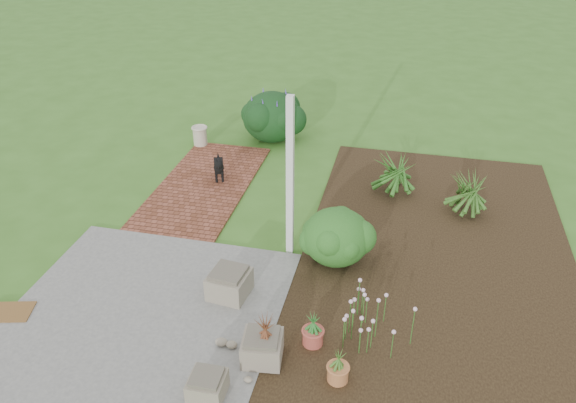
% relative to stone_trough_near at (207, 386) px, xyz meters
% --- Properties ---
extents(ground, '(80.00, 80.00, 0.00)m').
position_rel_stone_trough_near_xyz_m(ground, '(-0.04, 2.80, -0.17)').
color(ground, '#3A6A21').
rests_on(ground, ground).
extents(concrete_patio, '(3.50, 3.50, 0.04)m').
position_rel_stone_trough_near_xyz_m(concrete_patio, '(-1.29, 1.05, -0.15)').
color(concrete_patio, slate).
rests_on(concrete_patio, ground).
extents(brick_path, '(1.60, 3.50, 0.04)m').
position_rel_stone_trough_near_xyz_m(brick_path, '(-1.74, 4.55, -0.15)').
color(brick_path, brown).
rests_on(brick_path, ground).
extents(garden_bed, '(4.00, 7.00, 0.03)m').
position_rel_stone_trough_near_xyz_m(garden_bed, '(2.46, 3.30, -0.15)').
color(garden_bed, black).
rests_on(garden_bed, ground).
extents(veranda_post, '(0.10, 0.10, 2.50)m').
position_rel_stone_trough_near_xyz_m(veranda_post, '(0.26, 2.90, 1.08)').
color(veranda_post, white).
rests_on(veranda_post, ground).
extents(stone_trough_near, '(0.40, 0.40, 0.26)m').
position_rel_stone_trough_near_xyz_m(stone_trough_near, '(0.00, 0.00, 0.00)').
color(stone_trough_near, '#7A725A').
rests_on(stone_trough_near, concrete_patio).
extents(stone_trough_mid, '(0.52, 0.52, 0.31)m').
position_rel_stone_trough_near_xyz_m(stone_trough_mid, '(0.44, 0.66, 0.02)').
color(stone_trough_mid, gray).
rests_on(stone_trough_mid, concrete_patio).
extents(stone_trough_far, '(0.57, 0.57, 0.34)m').
position_rel_stone_trough_near_xyz_m(stone_trough_far, '(-0.30, 1.69, 0.04)').
color(stone_trough_far, gray).
rests_on(stone_trough_far, concrete_patio).
extents(coir_doormat, '(0.69, 0.53, 0.02)m').
position_rel_stone_trough_near_xyz_m(coir_doormat, '(-3.02, 0.67, -0.12)').
color(coir_doormat, brown).
rests_on(coir_doormat, concrete_patio).
extents(black_dog, '(0.30, 0.54, 0.48)m').
position_rel_stone_trough_near_xyz_m(black_dog, '(-1.52, 4.78, 0.16)').
color(black_dog, black).
rests_on(black_dog, brick_path).
extents(cream_ceramic_urn, '(0.32, 0.32, 0.39)m').
position_rel_stone_trough_near_xyz_m(cream_ceramic_urn, '(-2.43, 6.19, 0.06)').
color(cream_ceramic_urn, '#BFB59D').
rests_on(cream_ceramic_urn, brick_path).
extents(evergreen_shrub, '(1.03, 1.03, 0.84)m').
position_rel_stone_trough_near_xyz_m(evergreen_shrub, '(0.98, 2.82, 0.28)').
color(evergreen_shrub, '#13430E').
rests_on(evergreen_shrub, garden_bed).
extents(agapanthus_clump_back, '(1.20, 1.20, 0.88)m').
position_rel_stone_trough_near_xyz_m(agapanthus_clump_back, '(2.90, 4.64, 0.30)').
color(agapanthus_clump_back, '#0C3812').
rests_on(agapanthus_clump_back, garden_bed).
extents(agapanthus_clump_front, '(1.15, 1.15, 0.90)m').
position_rel_stone_trough_near_xyz_m(agapanthus_clump_front, '(1.67, 5.06, 0.31)').
color(agapanthus_clump_front, '#183C11').
rests_on(agapanthus_clump_front, garden_bed).
extents(pink_flower_patch, '(1.05, 1.05, 0.61)m').
position_rel_stone_trough_near_xyz_m(pink_flower_patch, '(1.73, 1.43, 0.16)').
color(pink_flower_patch, '#113D0F').
rests_on(pink_flower_patch, garden_bed).
extents(terracotta_pot_bronze, '(0.37, 0.37, 0.27)m').
position_rel_stone_trough_near_xyz_m(terracotta_pot_bronze, '(0.48, 0.67, -0.01)').
color(terracotta_pot_bronze, '#965D33').
rests_on(terracotta_pot_bronze, garden_bed).
extents(terracotta_pot_small_left, '(0.32, 0.32, 0.21)m').
position_rel_stone_trough_near_xyz_m(terracotta_pot_small_left, '(0.98, 1.04, -0.03)').
color(terracotta_pot_small_left, '#AE483A').
rests_on(terracotta_pot_small_left, garden_bed).
extents(terracotta_pot_small_right, '(0.28, 0.28, 0.20)m').
position_rel_stone_trough_near_xyz_m(terracotta_pot_small_right, '(1.36, 0.55, -0.04)').
color(terracotta_pot_small_right, '#B36C3C').
rests_on(terracotta_pot_small_right, garden_bed).
extents(purple_flowering_bush, '(1.41, 1.41, 1.07)m').
position_rel_stone_trough_near_xyz_m(purple_flowering_bush, '(-1.05, 6.90, 0.37)').
color(purple_flowering_bush, black).
rests_on(purple_flowering_bush, ground).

